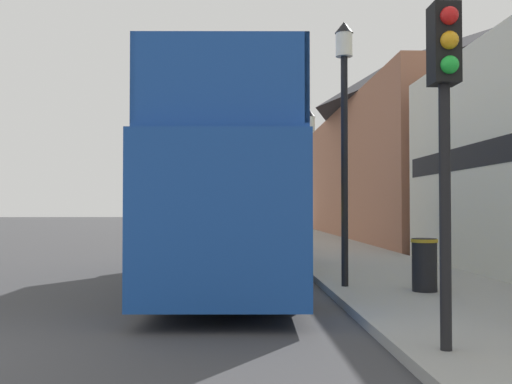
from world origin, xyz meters
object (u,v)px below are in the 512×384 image
at_px(tour_bus, 232,202).
at_px(litter_bin, 424,263).
at_px(parked_car_ahead_of_bus, 252,236).
at_px(traffic_signal, 445,95).
at_px(lamp_post_third, 282,170).
at_px(lamp_post_second, 310,154).
at_px(lamp_post_nearest, 344,105).

xyz_separation_m(tour_bus, litter_bin, (3.42, -2.16, -1.11)).
xyz_separation_m(parked_car_ahead_of_bus, traffic_signal, (1.59, -14.40, 2.17)).
bearing_deg(litter_bin, traffic_signal, -105.04).
bearing_deg(lamp_post_third, tour_bus, -99.28).
height_order(traffic_signal, lamp_post_third, lamp_post_third).
height_order(tour_bus, litter_bin, tour_bus).
xyz_separation_m(traffic_signal, lamp_post_second, (0.15, 12.36, 0.47)).
bearing_deg(tour_bus, lamp_post_second, 69.62).
bearing_deg(tour_bus, lamp_post_nearest, -31.73).
distance_m(parked_car_ahead_of_bus, litter_bin, 10.42).
bearing_deg(lamp_post_third, parked_car_ahead_of_bus, -105.83).
bearing_deg(lamp_post_second, lamp_post_nearest, -92.11).
relative_size(tour_bus, traffic_signal, 2.71).
relative_size(lamp_post_second, lamp_post_third, 1.01).
height_order(lamp_post_second, litter_bin, lamp_post_second).
bearing_deg(parked_car_ahead_of_bus, litter_bin, -73.19).
relative_size(parked_car_ahead_of_bus, lamp_post_third, 1.00).
distance_m(lamp_post_nearest, lamp_post_third, 14.54).
bearing_deg(lamp_post_third, litter_bin, -85.21).
bearing_deg(litter_bin, tour_bus, 147.70).
bearing_deg(lamp_post_third, traffic_signal, -89.68).
xyz_separation_m(tour_bus, lamp_post_second, (2.40, 5.84, 1.53)).
xyz_separation_m(tour_bus, lamp_post_nearest, (2.14, -1.42, 1.84)).
xyz_separation_m(tour_bus, parked_car_ahead_of_bus, (0.66, 7.88, -1.11)).
xyz_separation_m(traffic_signal, lamp_post_third, (-0.11, 19.63, 0.43)).
bearing_deg(lamp_post_second, traffic_signal, -90.70).
xyz_separation_m(lamp_post_second, litter_bin, (1.02, -8.01, -2.64)).
bearing_deg(parked_car_ahead_of_bus, lamp_post_second, -47.97).
height_order(tour_bus, lamp_post_third, lamp_post_third).
bearing_deg(lamp_post_third, lamp_post_nearest, -90.03).
distance_m(traffic_signal, lamp_post_second, 12.37).
height_order(parked_car_ahead_of_bus, lamp_post_second, lamp_post_second).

